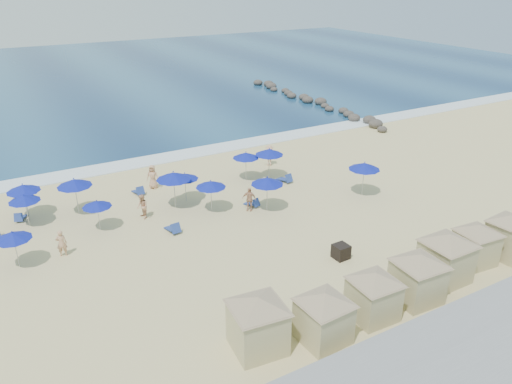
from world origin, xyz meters
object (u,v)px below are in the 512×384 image
umbrella_7 (185,176)px  beachgoer_2 (249,199)px  trash_bin (341,252)px  umbrella_6 (211,184)px  umbrella_4 (74,183)px  beachgoer_0 (62,243)px  umbrella_1 (13,236)px  umbrella_2 (23,188)px  cabana_3 (418,271)px  cabana_1 (324,311)px  cabana_2 (374,289)px  umbrella_9 (246,155)px  umbrella_11 (364,166)px  rock_jetty (312,101)px  umbrella_0 (24,198)px  cabana_5 (477,239)px  umbrella_3 (97,204)px  cabana_6 (512,230)px  umbrella_10 (269,152)px  umbrella_8 (267,181)px  beachgoer_3 (269,155)px  umbrella_5 (173,176)px  cabana_0 (258,316)px  beachgoer_1 (142,207)px  beachgoer_4 (153,177)px  cabana_4 (447,251)px

umbrella_7 → beachgoer_2: 4.83m
trash_bin → umbrella_6: umbrella_6 is taller
umbrella_4 → beachgoer_0: 5.62m
umbrella_1 → umbrella_2: bearing=78.6°
cabana_3 → cabana_1: bearing=-178.8°
cabana_2 → umbrella_9: (2.92, 17.64, 0.49)m
umbrella_1 → umbrella_6: size_ratio=0.96×
umbrella_11 → rock_jetty: bearing=62.1°
umbrella_0 → umbrella_7: umbrella_0 is taller
cabana_5 → umbrella_2: cabana_5 is taller
umbrella_1 → umbrella_4: umbrella_4 is taller
umbrella_11 → cabana_2: bearing=-128.9°
umbrella_0 → umbrella_11: (21.62, -6.82, 0.30)m
umbrella_0 → umbrella_11: size_ratio=0.86×
cabana_1 → umbrella_9: bearing=71.7°
umbrella_3 → umbrella_7: bearing=11.7°
cabana_6 → umbrella_10: cabana_6 is taller
umbrella_3 → umbrella_8: bearing=-15.0°
beachgoer_2 → cabana_1: bearing=-62.0°
umbrella_11 → cabana_1: bearing=-136.7°
cabana_6 → umbrella_11: size_ratio=1.76×
cabana_6 → beachgoer_0: bearing=150.4°
cabana_1 → umbrella_3: (-6.00, 15.15, 0.24)m
beachgoer_0 → beachgoer_3: beachgoer_3 is taller
umbrella_3 → umbrella_5: bearing=7.2°
trash_bin → cabana_5: size_ratio=0.20×
cabana_3 → umbrella_2: 24.55m
umbrella_6 → cabana_0: bearing=-106.7°
umbrella_5 → beachgoer_2: umbrella_5 is taller
beachgoer_0 → beachgoer_1: (5.45, 2.29, 0.02)m
umbrella_0 → umbrella_10: (17.39, -0.76, 0.25)m
cabana_0 → umbrella_7: 15.81m
umbrella_6 → umbrella_8: (3.33, -1.70, 0.16)m
cabana_1 → umbrella_5: bearing=92.5°
umbrella_4 → umbrella_8: umbrella_4 is taller
umbrella_4 → cabana_1: bearing=-69.8°
cabana_5 → umbrella_1: cabana_5 is taller
cabana_2 → beachgoer_1: cabana_2 is taller
beachgoer_3 → trash_bin: bearing=94.7°
cabana_5 → umbrella_7: bearing=124.8°
cabana_0 → umbrella_0: 18.40m
beachgoer_4 → cabana_2: bearing=-43.6°
rock_jetty → beachgoer_3: 21.66m
cabana_3 → beachgoer_0: (-14.33, 12.93, -0.80)m
cabana_2 → umbrella_7: 16.52m
cabana_4 → umbrella_5: (-9.04, 15.16, 0.64)m
rock_jetty → umbrella_3: umbrella_3 is taller
cabana_6 → umbrella_9: cabana_6 is taller
rock_jetty → umbrella_0: size_ratio=12.05×
umbrella_6 → umbrella_7: (-0.86, 2.42, -0.12)m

